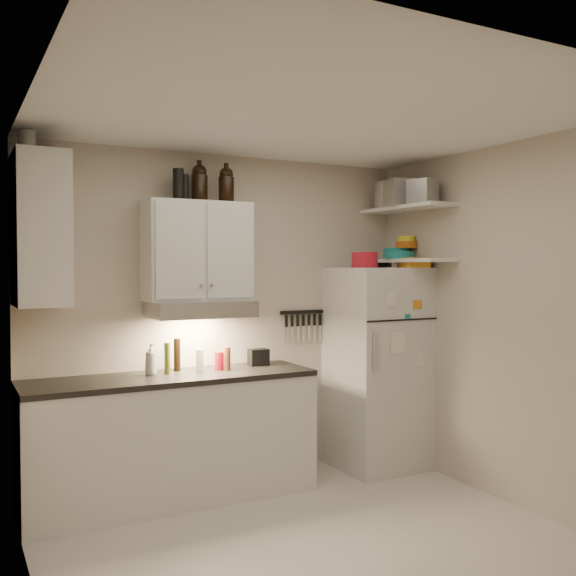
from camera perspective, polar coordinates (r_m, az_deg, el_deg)
name	(u,v)px	position (r m, az deg, el deg)	size (l,w,h in m)	color
floor	(321,550)	(4.20, 2.96, -22.22)	(3.20, 3.00, 0.02)	beige
ceiling	(322,115)	(3.94, 3.03, 15.14)	(3.20, 3.00, 0.02)	white
back_wall	(225,317)	(5.20, -5.59, -2.60)	(3.20, 0.02, 2.60)	beige
left_wall	(35,351)	(3.33, -21.58, -5.25)	(0.02, 3.00, 2.60)	beige
right_wall	(514,324)	(4.88, 19.45, -3.00)	(0.02, 3.00, 2.60)	beige
base_cabinet	(172,440)	(4.88, -10.28, -13.19)	(2.10, 0.60, 0.88)	white
countertop	(172,378)	(4.78, -10.31, -7.86)	(2.10, 0.62, 0.04)	black
upper_cabinet	(197,251)	(4.92, -8.07, 3.25)	(0.80, 0.33, 0.75)	white
side_cabinet	(40,230)	(4.53, -21.17, 4.85)	(0.33, 0.55, 1.00)	white
range_hood	(200,309)	(4.87, -7.79, -1.86)	(0.76, 0.46, 0.12)	silver
fridge	(377,367)	(5.56, 7.93, -6.99)	(0.70, 0.68, 1.70)	silver
shelf_hi	(407,208)	(5.53, 10.51, 6.98)	(0.30, 0.95, 0.03)	white
shelf_lo	(406,261)	(5.51, 10.49, 2.41)	(0.30, 0.95, 0.03)	white
knife_strip	(302,312)	(5.48, 1.29, -2.15)	(0.42, 0.02, 0.03)	black
dutch_oven	(365,260)	(5.26, 6.84, 2.49)	(0.22, 0.22, 0.13)	#A91325
book_stack	(414,263)	(5.43, 11.11, 2.22)	(0.20, 0.25, 0.08)	orange
spice_jar	(395,261)	(5.51, 9.52, 2.35)	(0.06, 0.06, 0.11)	silver
stock_pot	(392,196)	(5.73, 9.25, 8.09)	(0.32, 0.32, 0.23)	silver
tin_a	(400,193)	(5.48, 9.95, 8.33)	(0.22, 0.20, 0.22)	#AAAAAD
tin_b	(423,192)	(5.31, 11.87, 8.38)	(0.19, 0.19, 0.19)	#AAAAAD
bowl_teal	(396,254)	(5.68, 9.61, 3.03)	(0.23, 0.23, 0.09)	#177D81
bowl_orange	(406,245)	(5.64, 10.47, 3.79)	(0.19, 0.19, 0.06)	#C45612
bowl_yellow	(406,239)	(5.65, 10.47, 4.31)	(0.15, 0.15, 0.05)	yellow
plates	(399,255)	(5.52, 9.84, 2.89)	(0.25, 0.25, 0.06)	#177D81
growler_a	(199,183)	(5.01, -7.88, 9.23)	(0.13, 0.13, 0.30)	black
growler_b	(226,185)	(5.03, -5.50, 9.14)	(0.12, 0.12, 0.28)	black
thermos_a	(184,188)	(4.93, -9.20, 8.78)	(0.07, 0.07, 0.20)	black
thermos_b	(178,185)	(4.88, -9.72, 9.05)	(0.08, 0.08, 0.23)	black
side_jar	(27,142)	(4.61, -22.19, 11.94)	(0.11, 0.11, 0.14)	silver
soap_bottle	(151,358)	(4.78, -12.09, -6.07)	(0.10, 0.10, 0.26)	white
pepper_mill	(227,359)	(4.93, -5.45, -6.26)	(0.06, 0.06, 0.18)	brown
oil_bottle	(167,358)	(4.80, -10.68, -6.17)	(0.04, 0.04, 0.23)	#515F17
vinegar_bottle	(177,355)	(4.93, -9.83, -5.87)	(0.05, 0.05, 0.25)	black
clear_bottle	(200,360)	(4.86, -7.86, -6.40)	(0.06, 0.06, 0.17)	silver
red_jar	(219,361)	(4.94, -6.15, -6.46)	(0.07, 0.07, 0.14)	#A91325
caddy	(258,357)	(5.15, -2.65, -6.16)	(0.15, 0.11, 0.13)	black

